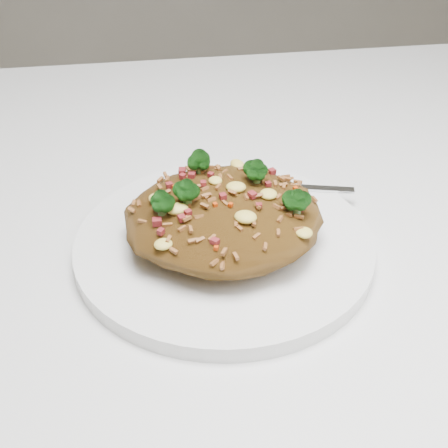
{
  "coord_description": "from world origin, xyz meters",
  "views": [
    {
      "loc": [
        -0.07,
        -0.47,
        1.08
      ],
      "look_at": [
        -0.01,
        -0.06,
        0.78
      ],
      "focal_mm": 50.0,
      "sensor_mm": 36.0,
      "label": 1
    }
  ],
  "objects": [
    {
      "name": "fork",
      "position": [
        0.05,
        0.01,
        0.77
      ],
      "size": [
        0.16,
        0.06,
        0.0
      ],
      "rotation": [
        0.0,
        0.0,
        -0.25
      ],
      "color": "silver",
      "rests_on": "plate"
    },
    {
      "name": "plate",
      "position": [
        -0.01,
        -0.06,
        0.76
      ],
      "size": [
        0.25,
        0.25,
        0.01
      ],
      "primitive_type": "cylinder",
      "color": "white",
      "rests_on": "dining_table"
    },
    {
      "name": "dining_table",
      "position": [
        0.0,
        0.0,
        0.66
      ],
      "size": [
        1.2,
        0.8,
        0.75
      ],
      "color": "silver",
      "rests_on": "ground"
    },
    {
      "name": "fried_rice",
      "position": [
        -0.01,
        -0.06,
        0.79
      ],
      "size": [
        0.16,
        0.15,
        0.07
      ],
      "color": "brown",
      "rests_on": "plate"
    }
  ]
}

